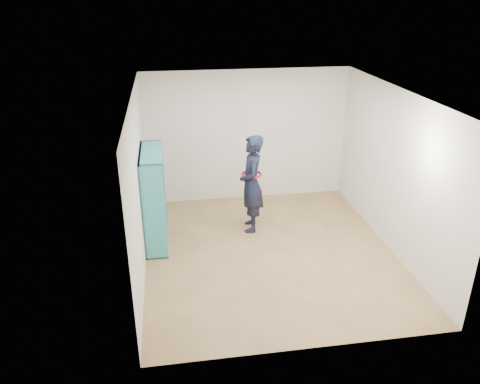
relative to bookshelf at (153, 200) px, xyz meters
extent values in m
plane|color=brown|center=(1.84, -0.67, -0.77)|extent=(4.50, 4.50, 0.00)
plane|color=white|center=(1.84, -0.67, 1.83)|extent=(4.50, 4.50, 0.00)
cube|color=silver|center=(-0.16, -0.67, 0.53)|extent=(0.02, 4.50, 2.60)
cube|color=silver|center=(3.84, -0.67, 0.53)|extent=(0.02, 4.50, 2.60)
cube|color=silver|center=(1.84, 1.58, 0.53)|extent=(4.00, 0.02, 2.60)
cube|color=silver|center=(1.84, -2.92, 0.53)|extent=(4.00, 0.02, 2.60)
cube|color=teal|center=(0.03, -0.58, 0.04)|extent=(0.35, 0.03, 1.61)
cube|color=teal|center=(0.03, 0.60, 0.04)|extent=(0.35, 0.03, 1.61)
cube|color=teal|center=(0.03, 0.01, -0.76)|extent=(0.35, 1.21, 0.03)
cube|color=teal|center=(0.03, 0.01, 0.83)|extent=(0.35, 1.21, 0.03)
cube|color=teal|center=(-0.14, 0.01, 0.04)|extent=(0.03, 1.21, 1.61)
cube|color=teal|center=(0.03, -0.18, 0.04)|extent=(0.33, 0.03, 1.56)
cube|color=teal|center=(0.03, 0.20, 0.04)|extent=(0.33, 0.03, 1.56)
cube|color=teal|center=(0.03, 0.01, -0.35)|extent=(0.33, 1.16, 0.03)
cube|color=teal|center=(0.03, 0.01, 0.04)|extent=(0.33, 1.16, 0.03)
cube|color=teal|center=(0.03, 0.01, 0.43)|extent=(0.33, 1.16, 0.03)
cube|color=beige|center=(0.05, -0.38, -0.69)|extent=(0.22, 0.14, 0.08)
cube|color=black|center=(0.06, -0.44, -0.21)|extent=(0.18, 0.16, 0.26)
cube|color=maroon|center=(0.06, -0.44, 0.18)|extent=(0.18, 0.16, 0.26)
cube|color=silver|center=(0.05, -0.38, 0.47)|extent=(0.22, 0.14, 0.06)
cube|color=navy|center=(0.06, -0.05, -0.59)|extent=(0.18, 0.16, 0.28)
cube|color=brown|center=(0.06, -0.05, -0.23)|extent=(0.18, 0.16, 0.23)
cube|color=#BFB28C|center=(0.05, 0.00, 0.09)|extent=(0.22, 0.14, 0.08)
cube|color=#26594C|center=(0.06, -0.05, 0.54)|extent=(0.18, 0.16, 0.20)
cube|color=beige|center=(0.06, 0.34, -0.58)|extent=(0.18, 0.16, 0.30)
cube|color=black|center=(0.05, 0.39, -0.31)|extent=(0.22, 0.14, 0.06)
cube|color=maroon|center=(0.06, 0.34, 0.16)|extent=(0.18, 0.16, 0.22)
cube|color=silver|center=(0.06, 0.34, 0.54)|extent=(0.18, 0.16, 0.21)
imported|color=black|center=(1.69, 0.20, 0.10)|extent=(0.49, 0.68, 1.74)
torus|color=#B10D3D|center=(1.69, 0.20, 0.27)|extent=(0.40, 0.40, 0.04)
cube|color=silver|center=(1.57, 0.31, 0.21)|extent=(0.01, 0.09, 0.12)
cube|color=black|center=(1.57, 0.31, 0.21)|extent=(0.01, 0.08, 0.12)
camera|label=1|loc=(0.33, -7.13, 3.23)|focal=35.00mm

